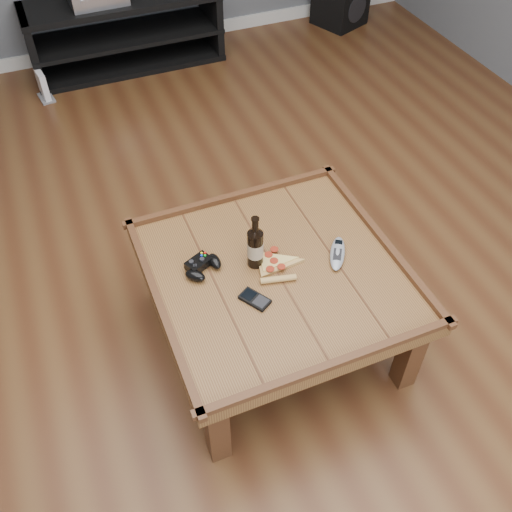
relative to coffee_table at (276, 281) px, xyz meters
name	(u,v)px	position (x,y,z in m)	size (l,w,h in m)	color
ground	(274,336)	(0.00, 0.00, -0.39)	(6.00, 6.00, 0.00)	#492714
baseboard	(122,44)	(0.00, 2.99, -0.34)	(5.00, 0.02, 0.10)	silver
coffee_table	(276,281)	(0.00, 0.00, 0.00)	(1.03, 1.03, 0.48)	#563218
media_console	(125,33)	(0.00, 2.75, -0.15)	(1.40, 0.45, 0.50)	black
beer_bottle	(255,246)	(-0.06, 0.07, 0.16)	(0.07, 0.07, 0.25)	black
game_controller	(202,266)	(-0.27, 0.12, 0.08)	(0.17, 0.15, 0.05)	black
pizza_slice	(275,265)	(0.00, 0.03, 0.07)	(0.21, 0.29, 0.03)	tan
smartphone	(255,299)	(-0.14, -0.11, 0.07)	(0.12, 0.13, 0.02)	black
remote_control	(337,253)	(0.27, -0.02, 0.07)	(0.16, 0.20, 0.03)	gray
subwoofer	(341,2)	(1.81, 2.77, -0.22)	(0.46, 0.46, 0.35)	black
game_console	(43,87)	(-0.67, 2.49, -0.30)	(0.11, 0.17, 0.20)	gray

